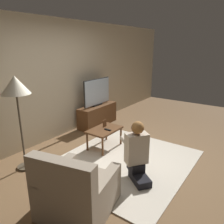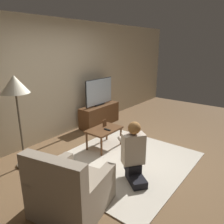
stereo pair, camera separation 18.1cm
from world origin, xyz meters
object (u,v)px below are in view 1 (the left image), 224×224
at_px(tv, 97,92).
at_px(floor_lamp, 16,89).
at_px(armchair, 77,193).
at_px(person_kneeling, 137,150).
at_px(coffee_table, 104,131).

distance_m(tv, floor_lamp, 2.45).
bearing_deg(armchair, person_kneeling, -115.51).
relative_size(coffee_table, person_kneeling, 0.75).
distance_m(tv, person_kneeling, 2.57).
distance_m(floor_lamp, armchair, 1.85).
xyz_separation_m(tv, person_kneeling, (-1.53, -2.03, -0.40)).
height_order(floor_lamp, person_kneeling, floor_lamp).
relative_size(floor_lamp, person_kneeling, 1.69).
bearing_deg(coffee_table, armchair, -153.60).
distance_m(coffee_table, armchair, 1.83).
xyz_separation_m(floor_lamp, person_kneeling, (0.85, -1.71, -0.90)).
bearing_deg(tv, person_kneeling, -126.93).
relative_size(armchair, person_kneeling, 1.07).
distance_m(coffee_table, floor_lamp, 1.85).
xyz_separation_m(floor_lamp, armchair, (-0.23, -1.47, -1.11)).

